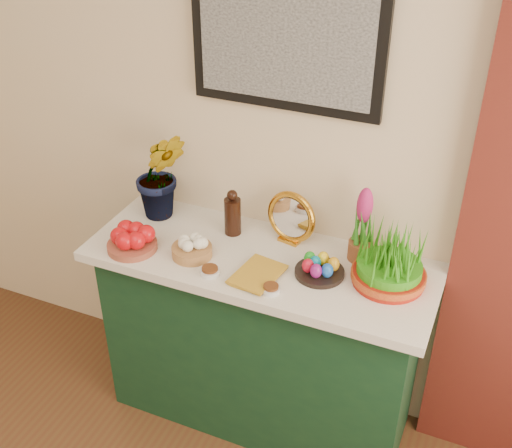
{
  "coord_description": "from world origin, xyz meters",
  "views": [
    {
      "loc": [
        0.9,
        0.09,
        2.37
      ],
      "look_at": [
        0.1,
        1.95,
        1.07
      ],
      "focal_mm": 45.0,
      "sensor_mm": 36.0,
      "label": 1
    }
  ],
  "objects_px": {
    "sideboard": "(261,343)",
    "hyacinth_green": "(160,161)",
    "mirror": "(291,218)",
    "book": "(240,268)",
    "wheatgrass_sabzeh": "(390,261)"
  },
  "relations": [
    {
      "from": "sideboard",
      "to": "hyacinth_green",
      "type": "distance_m",
      "value": 0.9
    },
    {
      "from": "hyacinth_green",
      "to": "wheatgrass_sabzeh",
      "type": "xyz_separation_m",
      "value": [
        1.01,
        -0.09,
        -0.16
      ]
    },
    {
      "from": "sideboard",
      "to": "wheatgrass_sabzeh",
      "type": "height_order",
      "value": "wheatgrass_sabzeh"
    },
    {
      "from": "sideboard",
      "to": "hyacinth_green",
      "type": "height_order",
      "value": "hyacinth_green"
    },
    {
      "from": "hyacinth_green",
      "to": "book",
      "type": "height_order",
      "value": "hyacinth_green"
    },
    {
      "from": "mirror",
      "to": "wheatgrass_sabzeh",
      "type": "distance_m",
      "value": 0.45
    },
    {
      "from": "hyacinth_green",
      "to": "mirror",
      "type": "xyz_separation_m",
      "value": [
        0.58,
        0.03,
        -0.16
      ]
    },
    {
      "from": "mirror",
      "to": "wheatgrass_sabzeh",
      "type": "height_order",
      "value": "wheatgrass_sabzeh"
    },
    {
      "from": "sideboard",
      "to": "book",
      "type": "bearing_deg",
      "value": -106.67
    },
    {
      "from": "hyacinth_green",
      "to": "wheatgrass_sabzeh",
      "type": "distance_m",
      "value": 1.03
    },
    {
      "from": "sideboard",
      "to": "hyacinth_green",
      "type": "relative_size",
      "value": 2.46
    },
    {
      "from": "book",
      "to": "sideboard",
      "type": "bearing_deg",
      "value": 82.0
    },
    {
      "from": "mirror",
      "to": "book",
      "type": "bearing_deg",
      "value": -110.59
    },
    {
      "from": "mirror",
      "to": "book",
      "type": "xyz_separation_m",
      "value": [
        -0.1,
        -0.27,
        -0.09
      ]
    },
    {
      "from": "sideboard",
      "to": "book",
      "type": "relative_size",
      "value": 6.26
    }
  ]
}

